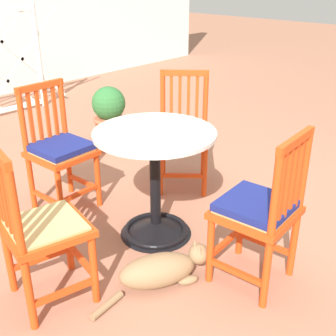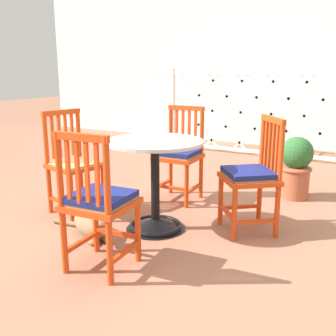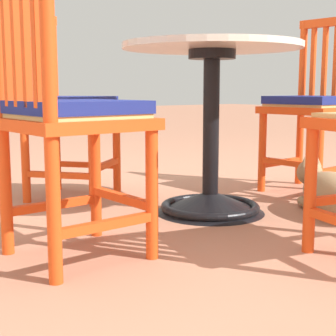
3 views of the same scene
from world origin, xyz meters
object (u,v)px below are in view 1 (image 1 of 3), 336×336
(orange_chair_by_planter, at_px, (183,133))
(orange_chair_at_corner, at_px, (40,230))
(orange_chair_near_fence, at_px, (259,212))
(orange_chair_facing_out, at_px, (60,151))
(pet_water_bowl, at_px, (196,139))
(cafe_table, at_px, (155,196))
(terracotta_planter, at_px, (109,117))
(tabby_cat, at_px, (164,269))

(orange_chair_by_planter, bearing_deg, orange_chair_at_corner, -167.23)
(orange_chair_near_fence, xyz_separation_m, orange_chair_by_planter, (0.64, 1.08, 0.00))
(orange_chair_facing_out, distance_m, pet_water_bowl, 1.74)
(orange_chair_by_planter, relative_size, orange_chair_facing_out, 1.00)
(cafe_table, relative_size, terracotta_planter, 1.23)
(orange_chair_near_fence, bearing_deg, orange_chair_by_planter, 59.27)
(orange_chair_facing_out, height_order, tabby_cat, orange_chair_facing_out)
(orange_chair_by_planter, height_order, pet_water_bowl, orange_chair_by_planter)
(orange_chair_by_planter, xyz_separation_m, terracotta_planter, (0.12, 1.04, -0.12))
(orange_chair_at_corner, height_order, pet_water_bowl, orange_chair_at_corner)
(cafe_table, bearing_deg, terracotta_planter, 59.85)
(orange_chair_near_fence, relative_size, terracotta_planter, 1.47)
(pet_water_bowl, bearing_deg, orange_chair_facing_out, -176.80)
(tabby_cat, xyz_separation_m, pet_water_bowl, (1.84, 1.25, -0.07))
(tabby_cat, distance_m, terracotta_planter, 2.11)
(orange_chair_facing_out, xyz_separation_m, pet_water_bowl, (1.69, 0.09, -0.42))
(cafe_table, bearing_deg, orange_chair_by_planter, 26.64)
(cafe_table, xyz_separation_m, terracotta_planter, (0.80, 1.37, 0.04))
(cafe_table, xyz_separation_m, tabby_cat, (-0.34, -0.39, -0.19))
(orange_chair_at_corner, bearing_deg, tabby_cat, -37.13)
(orange_chair_near_fence, bearing_deg, cafe_table, 92.55)
(orange_chair_facing_out, xyz_separation_m, tabby_cat, (-0.16, -1.15, -0.35))
(orange_chair_near_fence, height_order, terracotta_planter, orange_chair_near_fence)
(orange_chair_by_planter, height_order, orange_chair_at_corner, same)
(orange_chair_facing_out, distance_m, tabby_cat, 1.21)
(orange_chair_by_planter, bearing_deg, orange_chair_facing_out, 153.80)
(orange_chair_facing_out, relative_size, orange_chair_at_corner, 1.00)
(orange_chair_facing_out, height_order, pet_water_bowl, orange_chair_facing_out)
(terracotta_planter, relative_size, pet_water_bowl, 3.65)
(terracotta_planter, bearing_deg, cafe_table, -120.15)
(orange_chair_by_planter, bearing_deg, tabby_cat, -144.48)
(pet_water_bowl, bearing_deg, tabby_cat, -145.98)
(orange_chair_near_fence, height_order, orange_chair_by_planter, same)
(orange_chair_facing_out, bearing_deg, cafe_table, -76.24)
(cafe_table, distance_m, orange_chair_at_corner, 0.86)
(tabby_cat, bearing_deg, orange_chair_facing_out, 82.32)
(orange_chair_near_fence, xyz_separation_m, pet_water_bowl, (1.47, 1.60, -0.42))
(tabby_cat, bearing_deg, orange_chair_near_fence, -43.39)
(orange_chair_by_planter, relative_size, tabby_cat, 1.27)
(tabby_cat, height_order, terracotta_planter, terracotta_planter)
(orange_chair_by_planter, relative_size, orange_chair_at_corner, 1.00)
(orange_chair_at_corner, relative_size, tabby_cat, 1.27)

